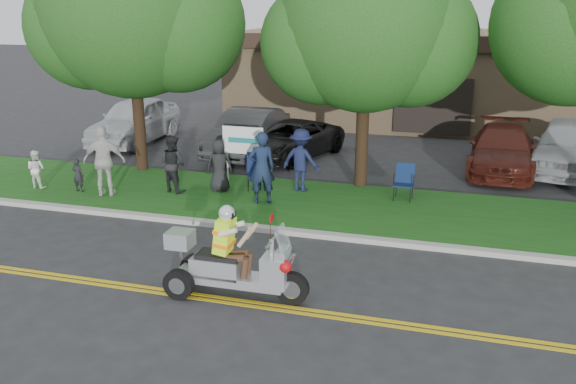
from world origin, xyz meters
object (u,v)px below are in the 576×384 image
(parked_car_left, at_px, (248,132))
(trike_scooter, at_px, (230,265))
(lawn_chair_a, at_px, (404,179))
(parked_car_right, at_px, (502,149))
(parked_car_mid, at_px, (291,140))
(lawn_chair_b, at_px, (256,169))
(spectator_adult_right, at_px, (104,161))
(parked_car_far_left, at_px, (135,120))
(spectator_adult_left, at_px, (262,168))
(parked_car_far_right, at_px, (569,146))
(spectator_adult_mid, at_px, (173,164))

(parked_car_left, bearing_deg, trike_scooter, -70.43)
(lawn_chair_a, xyz_separation_m, parked_car_right, (2.65, 4.19, 0.06))
(lawn_chair_a, height_order, parked_car_mid, parked_car_mid)
(lawn_chair_b, distance_m, spectator_adult_right, 4.17)
(parked_car_far_left, height_order, parked_car_right, parked_car_far_left)
(spectator_adult_right, height_order, parked_car_far_left, spectator_adult_right)
(spectator_adult_left, distance_m, parked_car_left, 5.99)
(parked_car_right, relative_size, parked_car_far_right, 0.97)
(parked_car_left, height_order, parked_car_mid, parked_car_left)
(trike_scooter, height_order, lawn_chair_b, trike_scooter)
(spectator_adult_right, bearing_deg, parked_car_mid, -137.02)
(lawn_chair_a, height_order, parked_car_far_right, parked_car_far_right)
(parked_car_far_left, height_order, parked_car_mid, parked_car_far_left)
(trike_scooter, bearing_deg, spectator_adult_right, 139.54)
(spectator_adult_mid, relative_size, spectator_adult_right, 0.83)
(lawn_chair_b, bearing_deg, spectator_adult_mid, -174.62)
(lawn_chair_a, xyz_separation_m, parked_car_far_left, (-10.85, 4.72, 0.21))
(lawn_chair_a, height_order, parked_car_far_left, parked_car_far_left)
(trike_scooter, xyz_separation_m, spectator_adult_left, (-1.13, 5.11, 0.45))
(parked_car_right, bearing_deg, lawn_chair_b, -144.24)
(spectator_adult_mid, distance_m, spectator_adult_right, 1.83)
(spectator_adult_left, relative_size, parked_car_mid, 0.42)
(trike_scooter, xyz_separation_m, parked_car_right, (5.10, 10.71, 0.09))
(parked_car_far_left, xyz_separation_m, parked_car_far_right, (15.51, -0.05, -0.01))
(parked_car_mid, bearing_deg, parked_car_right, 19.90)
(lawn_chair_b, xyz_separation_m, parked_car_left, (-1.80, 4.25, 0.11))
(spectator_adult_mid, bearing_deg, parked_car_right, -131.12)
(spectator_adult_mid, height_order, spectator_adult_right, spectator_adult_right)
(spectator_adult_right, distance_m, parked_car_far_right, 14.22)
(spectator_adult_right, xyz_separation_m, parked_car_right, (10.54, 6.19, -0.37))
(lawn_chair_b, height_order, spectator_adult_mid, spectator_adult_mid)
(spectator_adult_left, bearing_deg, spectator_adult_mid, -31.53)
(lawn_chair_b, xyz_separation_m, spectator_adult_mid, (-2.12, -0.96, 0.23))
(parked_car_far_right, bearing_deg, parked_car_right, -154.61)
(trike_scooter, xyz_separation_m, parked_car_far_left, (-8.40, 11.25, 0.25))
(lawn_chair_b, height_order, spectator_adult_left, spectator_adult_left)
(spectator_adult_left, distance_m, spectator_adult_mid, 2.72)
(lawn_chair_a, xyz_separation_m, parked_car_far_right, (4.66, 4.68, 0.21))
(spectator_adult_right, xyz_separation_m, parked_car_far_left, (-2.96, 6.72, -0.21))
(spectator_adult_right, xyz_separation_m, parked_car_far_right, (12.55, 6.67, -0.22))
(spectator_adult_mid, distance_m, parked_car_far_left, 7.43)
(parked_car_left, bearing_deg, lawn_chair_b, -65.79)
(spectator_adult_left, xyz_separation_m, parked_car_left, (-2.39, 5.49, -0.27))
(spectator_adult_left, xyz_separation_m, spectator_adult_mid, (-2.71, 0.27, -0.15))
(lawn_chair_a, bearing_deg, trike_scooter, -107.47)
(spectator_adult_mid, xyz_separation_m, parked_car_left, (0.32, 5.22, -0.12))
(trike_scooter, distance_m, parked_car_far_right, 13.27)
(trike_scooter, height_order, parked_car_far_right, trike_scooter)
(parked_car_left, bearing_deg, parked_car_mid, -1.18)
(parked_car_far_left, xyz_separation_m, parked_car_right, (13.50, -0.53, -0.16))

